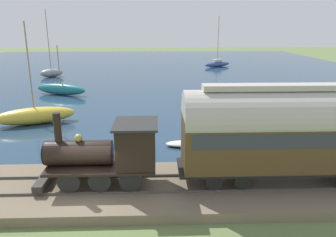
{
  "coord_description": "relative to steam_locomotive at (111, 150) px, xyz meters",
  "views": [
    {
      "loc": [
        -12.9,
        -2.85,
        7.52
      ],
      "look_at": [
        5.55,
        -3.53,
        2.2
      ],
      "focal_mm": 35.0,
      "sensor_mm": 36.0,
      "label": 1
    }
  ],
  "objects": [
    {
      "name": "ground_plane",
      "position": [
        -0.72,
        0.84,
        -2.15
      ],
      "size": [
        200.0,
        200.0,
        0.0
      ],
      "primitive_type": "plane",
      "color": "#607542"
    },
    {
      "name": "harbor_water",
      "position": [
        42.82,
        0.84,
        -2.15
      ],
      "size": [
        80.0,
        80.0,
        0.01
      ],
      "color": "navy",
      "rests_on": "ground"
    },
    {
      "name": "rail_embankment",
      "position": [
        -0.0,
        0.84,
        -1.93
      ],
      "size": [
        5.04,
        56.0,
        0.56
      ],
      "color": "#756651",
      "rests_on": "ground"
    },
    {
      "name": "steam_locomotive",
      "position": [
        0.0,
        0.0,
        0.0
      ],
      "size": [
        2.23,
        5.38,
        3.33
      ],
      "color": "black",
      "rests_on": "rail_embankment"
    },
    {
      "name": "passenger_coach",
      "position": [
        -0.0,
        -8.03,
        0.88
      ],
      "size": [
        2.37,
        10.13,
        4.51
      ],
      "color": "black",
      "rests_on": "rail_embankment"
    },
    {
      "name": "sailboat_teal",
      "position": [
        22.44,
        8.53,
        -1.51
      ],
      "size": [
        3.15,
        6.11,
        5.36
      ],
      "rotation": [
        0.0,
        0.0,
        -0.35
      ],
      "color": "#1E707A",
      "rests_on": "harbor_water"
    },
    {
      "name": "sailboat_blue",
      "position": [
        46.56,
        -13.28,
        -1.57
      ],
      "size": [
        3.79,
        5.55,
        9.01
      ],
      "rotation": [
        0.0,
        0.0,
        0.5
      ],
      "color": "#335199",
      "rests_on": "harbor_water"
    },
    {
      "name": "sailboat_yellow",
      "position": [
        11.37,
        7.5,
        -1.47
      ],
      "size": [
        3.66,
        6.25,
        7.77
      ],
      "rotation": [
        0.0,
        0.0,
        0.36
      ],
      "color": "gold",
      "rests_on": "harbor_water"
    },
    {
      "name": "sailboat_gray",
      "position": [
        35.36,
        13.48,
        -1.47
      ],
      "size": [
        2.85,
        3.58,
        9.65
      ],
      "rotation": [
        0.0,
        0.0,
        0.49
      ],
      "color": "gray",
      "rests_on": "harbor_water"
    },
    {
      "name": "rowboat_far_out",
      "position": [
        6.01,
        -3.85,
        -1.98
      ],
      "size": [
        1.1,
        2.56,
        0.32
      ],
      "rotation": [
        0.0,
        0.0,
        -0.04
      ],
      "color": "beige",
      "rests_on": "harbor_water"
    },
    {
      "name": "rowboat_off_pier",
      "position": [
        4.59,
        2.9,
        -1.9
      ],
      "size": [
        1.97,
        2.51,
        0.49
      ],
      "rotation": [
        0.0,
        0.0,
        -0.56
      ],
      "color": "beige",
      "rests_on": "harbor_water"
    },
    {
      "name": "rowboat_near_shore",
      "position": [
        6.56,
        -7.99,
        -1.93
      ],
      "size": [
        1.44,
        2.04,
        0.42
      ],
      "rotation": [
        0.0,
        0.0,
        0.25
      ],
      "color": "beige",
      "rests_on": "harbor_water"
    }
  ]
}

